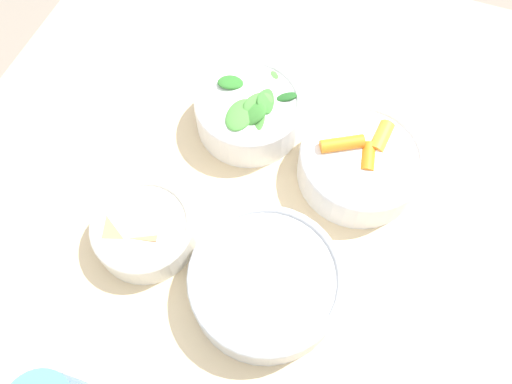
# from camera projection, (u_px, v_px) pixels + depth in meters

# --- Properties ---
(ground_plane) EXTENTS (10.00, 10.00, 0.00)m
(ground_plane) POSITION_uv_depth(u_px,v_px,m) (266.00, 329.00, 1.34)
(ground_plane) COLOR gray
(dining_table) EXTENTS (0.98, 0.95, 0.75)m
(dining_table) POSITION_uv_depth(u_px,v_px,m) (273.00, 244.00, 0.78)
(dining_table) COLOR beige
(dining_table) RESTS_ON ground_plane
(bowl_carrots) EXTENTS (0.17, 0.17, 0.06)m
(bowl_carrots) POSITION_uv_depth(u_px,v_px,m) (360.00, 163.00, 0.67)
(bowl_carrots) COLOR white
(bowl_carrots) RESTS_ON dining_table
(bowl_greens) EXTENTS (0.15, 0.15, 0.08)m
(bowl_greens) POSITION_uv_depth(u_px,v_px,m) (250.00, 110.00, 0.70)
(bowl_greens) COLOR white
(bowl_greens) RESTS_ON dining_table
(bowl_beans_hotdog) EXTENTS (0.18, 0.18, 0.05)m
(bowl_beans_hotdog) POSITION_uv_depth(u_px,v_px,m) (266.00, 283.00, 0.60)
(bowl_beans_hotdog) COLOR silver
(bowl_beans_hotdog) RESTS_ON dining_table
(bowl_cookies) EXTENTS (0.13, 0.13, 0.05)m
(bowl_cookies) POSITION_uv_depth(u_px,v_px,m) (144.00, 230.00, 0.63)
(bowl_cookies) COLOR silver
(bowl_cookies) RESTS_ON dining_table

